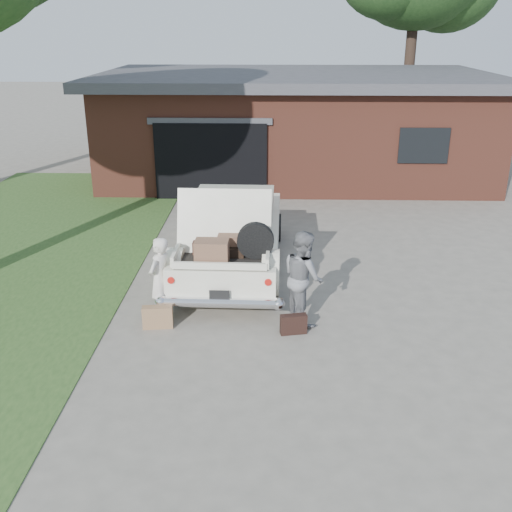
{
  "coord_description": "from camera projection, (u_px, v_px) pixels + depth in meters",
  "views": [
    {
      "loc": [
        0.27,
        -8.89,
        4.8
      ],
      "look_at": [
        0.0,
        0.6,
        1.1
      ],
      "focal_mm": 42.0,
      "sensor_mm": 36.0,
      "label": 1
    }
  ],
  "objects": [
    {
      "name": "woman_left",
      "position": [
        160.0,
        279.0,
        10.19
      ],
      "size": [
        0.53,
        0.63,
        1.47
      ],
      "primitive_type": "imported",
      "rotation": [
        0.0,
        0.0,
        -1.96
      ],
      "color": "silver",
      "rests_on": "ground"
    },
    {
      "name": "sedan",
      "position": [
        232.0,
        234.0,
        12.28
      ],
      "size": [
        2.11,
        5.16,
        2.07
      ],
      "rotation": [
        0.0,
        0.0,
        -0.02
      ],
      "color": "white",
      "rests_on": "ground"
    },
    {
      "name": "woman_right",
      "position": [
        303.0,
        277.0,
        10.08
      ],
      "size": [
        0.87,
        0.97,
        1.63
      ],
      "primitive_type": "imported",
      "rotation": [
        0.0,
        0.0,
        1.97
      ],
      "color": "slate",
      "rests_on": "ground"
    },
    {
      "name": "suitcase_left",
      "position": [
        158.0,
        317.0,
        10.05
      ],
      "size": [
        0.52,
        0.21,
        0.39
      ],
      "primitive_type": "cube",
      "rotation": [
        0.0,
        0.0,
        0.11
      ],
      "color": "#99714E",
      "rests_on": "ground"
    },
    {
      "name": "house",
      "position": [
        294.0,
        123.0,
        20.08
      ],
      "size": [
        12.8,
        7.8,
        3.3
      ],
      "color": "brown",
      "rests_on": "ground"
    },
    {
      "name": "grass_strip",
      "position": [
        6.0,
        260.0,
        12.97
      ],
      "size": [
        6.0,
        16.0,
        0.02
      ],
      "primitive_type": "cube",
      "color": "#2D4C1E",
      "rests_on": "ground"
    },
    {
      "name": "ground",
      "position": [
        255.0,
        330.0,
        10.03
      ],
      "size": [
        90.0,
        90.0,
        0.0
      ],
      "primitive_type": "plane",
      "color": "gray",
      "rests_on": "ground"
    },
    {
      "name": "suitcase_right",
      "position": [
        293.0,
        324.0,
        9.86
      ],
      "size": [
        0.46,
        0.23,
        0.34
      ],
      "primitive_type": "cube",
      "rotation": [
        0.0,
        0.0,
        0.21
      ],
      "color": "black",
      "rests_on": "ground"
    }
  ]
}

